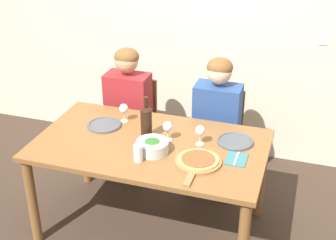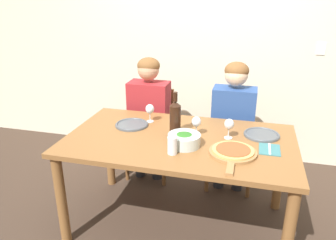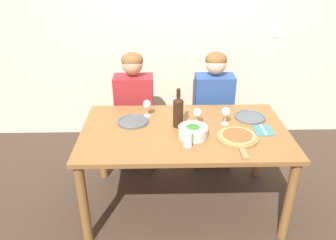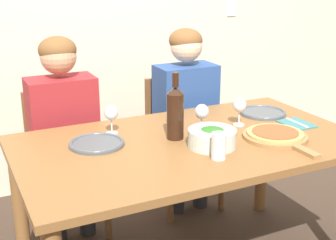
# 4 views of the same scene
# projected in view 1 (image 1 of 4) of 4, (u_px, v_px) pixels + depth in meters

# --- Properties ---
(ground_plane) EXTENTS (40.00, 40.00, 0.00)m
(ground_plane) POSITION_uv_depth(u_px,v_px,m) (152.00, 226.00, 3.72)
(ground_plane) COLOR #3D2D23
(back_wall) EXTENTS (10.00, 0.06, 2.70)m
(back_wall) POSITION_uv_depth(u_px,v_px,m) (200.00, 16.00, 4.27)
(back_wall) COLOR beige
(back_wall) RESTS_ON ground
(dining_table) EXTENTS (1.67, 0.96, 0.76)m
(dining_table) POSITION_uv_depth(u_px,v_px,m) (150.00, 155.00, 3.42)
(dining_table) COLOR brown
(dining_table) RESTS_ON ground
(chair_left) EXTENTS (0.42, 0.42, 0.86)m
(chair_left) POSITION_uv_depth(u_px,v_px,m) (133.00, 123.00, 4.29)
(chair_left) COLOR brown
(chair_left) RESTS_ON ground
(chair_right) EXTENTS (0.42, 0.42, 0.86)m
(chair_right) POSITION_uv_depth(u_px,v_px,m) (218.00, 136.00, 4.07)
(chair_right) COLOR brown
(chair_right) RESTS_ON ground
(person_woman) EXTENTS (0.47, 0.51, 1.21)m
(person_woman) POSITION_uv_depth(u_px,v_px,m) (127.00, 102.00, 4.09)
(person_woman) COLOR #28282D
(person_woman) RESTS_ON ground
(person_man) EXTENTS (0.47, 0.51, 1.21)m
(person_man) POSITION_uv_depth(u_px,v_px,m) (217.00, 115.00, 3.87)
(person_man) COLOR #28282D
(person_man) RESTS_ON ground
(wine_bottle) EXTENTS (0.08, 0.08, 0.33)m
(wine_bottle) POSITION_uv_depth(u_px,v_px,m) (146.00, 122.00, 3.38)
(wine_bottle) COLOR black
(wine_bottle) RESTS_ON dining_table
(broccoli_bowl) EXTENTS (0.23, 0.23, 0.09)m
(broccoli_bowl) POSITION_uv_depth(u_px,v_px,m) (152.00, 146.00, 3.24)
(broccoli_bowl) COLOR silver
(broccoli_bowl) RESTS_ON dining_table
(dinner_plate_left) EXTENTS (0.26, 0.26, 0.02)m
(dinner_plate_left) POSITION_uv_depth(u_px,v_px,m) (104.00, 125.00, 3.61)
(dinner_plate_left) COLOR #4C5156
(dinner_plate_left) RESTS_ON dining_table
(dinner_plate_right) EXTENTS (0.26, 0.26, 0.02)m
(dinner_plate_right) POSITION_uv_depth(u_px,v_px,m) (235.00, 141.00, 3.38)
(dinner_plate_right) COLOR #4C5156
(dinner_plate_right) RESTS_ON dining_table
(pizza_on_board) EXTENTS (0.32, 0.46, 0.04)m
(pizza_on_board) POSITION_uv_depth(u_px,v_px,m) (198.00, 161.00, 3.12)
(pizza_on_board) COLOR #9E7042
(pizza_on_board) RESTS_ON dining_table
(wine_glass_left) EXTENTS (0.07, 0.07, 0.15)m
(wine_glass_left) POSITION_uv_depth(u_px,v_px,m) (124.00, 109.00, 3.63)
(wine_glass_left) COLOR silver
(wine_glass_left) RESTS_ON dining_table
(wine_glass_right) EXTENTS (0.07, 0.07, 0.15)m
(wine_glass_right) POSITION_uv_depth(u_px,v_px,m) (200.00, 132.00, 3.31)
(wine_glass_right) COLOR silver
(wine_glass_right) RESTS_ON dining_table
(wine_glass_centre) EXTENTS (0.07, 0.07, 0.15)m
(wine_glass_centre) POSITION_uv_depth(u_px,v_px,m) (168.00, 128.00, 3.36)
(wine_glass_centre) COLOR silver
(wine_glass_centre) RESTS_ON dining_table
(water_tumbler) EXTENTS (0.07, 0.07, 0.12)m
(water_tumbler) POSITION_uv_depth(u_px,v_px,m) (138.00, 153.00, 3.13)
(water_tumbler) COLOR silver
(water_tumbler) RESTS_ON dining_table
(fork_on_napkin) EXTENTS (0.14, 0.18, 0.01)m
(fork_on_napkin) POSITION_uv_depth(u_px,v_px,m) (236.00, 159.00, 3.17)
(fork_on_napkin) COLOR #387075
(fork_on_napkin) RESTS_ON dining_table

